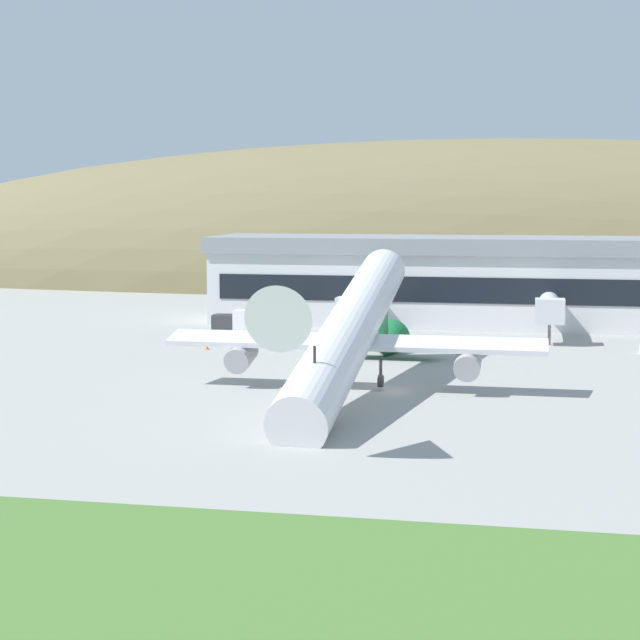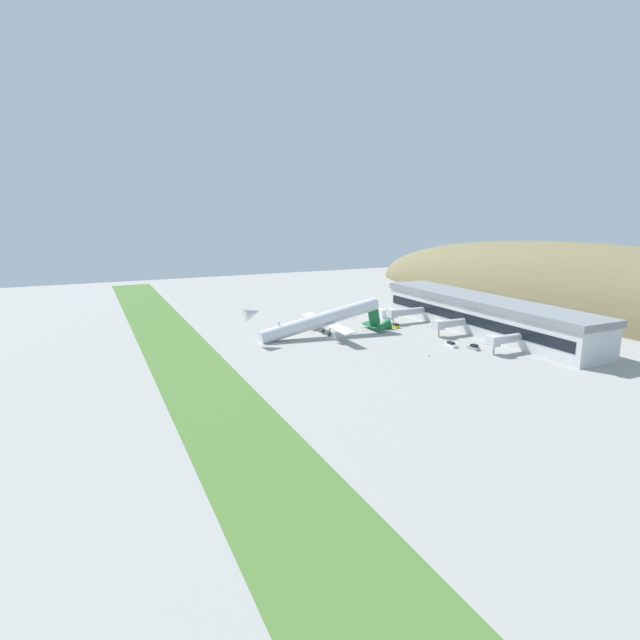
{
  "view_description": "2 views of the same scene",
  "coord_description": "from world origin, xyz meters",
  "px_view_note": "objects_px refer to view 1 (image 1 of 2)",
  "views": [
    {
      "loc": [
        12.6,
        -92.63,
        17.03
      ],
      "look_at": [
        -6.39,
        0.35,
        6.12
      ],
      "focal_mm": 60.0,
      "sensor_mm": 36.0,
      "label": 1
    },
    {
      "loc": [
        142.08,
        -71.18,
        39.95
      ],
      "look_at": [
        -5.72,
        -1.2,
        4.88
      ],
      "focal_mm": 28.0,
      "sensor_mm": 36.0,
      "label": 2
    }
  ],
  "objects_px": {
    "service_car_0": "(395,342)",
    "traffic_cone_1": "(207,347)",
    "terminal_building": "(548,276)",
    "jetway_0": "(358,305)",
    "fuel_truck": "(248,324)",
    "jetway_1": "(550,308)",
    "cargo_airplane": "(351,333)"
  },
  "relations": [
    {
      "from": "service_car_0",
      "to": "traffic_cone_1",
      "type": "distance_m",
      "value": 21.37
    },
    {
      "from": "terminal_building",
      "to": "cargo_airplane",
      "type": "bearing_deg",
      "value": -108.32
    },
    {
      "from": "terminal_building",
      "to": "service_car_0",
      "type": "bearing_deg",
      "value": -125.9
    },
    {
      "from": "jetway_0",
      "to": "jetway_1",
      "type": "distance_m",
      "value": 22.81
    },
    {
      "from": "fuel_truck",
      "to": "traffic_cone_1",
      "type": "distance_m",
      "value": 11.07
    },
    {
      "from": "jetway_0",
      "to": "cargo_airplane",
      "type": "height_order",
      "value": "cargo_airplane"
    },
    {
      "from": "service_car_0",
      "to": "traffic_cone_1",
      "type": "xyz_separation_m",
      "value": [
        -20.53,
        -5.95,
        -0.34
      ]
    },
    {
      "from": "cargo_airplane",
      "to": "fuel_truck",
      "type": "bearing_deg",
      "value": 119.07
    },
    {
      "from": "terminal_building",
      "to": "jetway_0",
      "type": "xyz_separation_m",
      "value": [
        -22.67,
        -16.32,
        -2.68
      ]
    },
    {
      "from": "jetway_1",
      "to": "traffic_cone_1",
      "type": "relative_size",
      "value": 21.29
    },
    {
      "from": "terminal_building",
      "to": "fuel_truck",
      "type": "distance_m",
      "value": 40.83
    },
    {
      "from": "jetway_1",
      "to": "service_car_0",
      "type": "relative_size",
      "value": 3.25
    },
    {
      "from": "traffic_cone_1",
      "to": "cargo_airplane",
      "type": "bearing_deg",
      "value": -47.84
    },
    {
      "from": "fuel_truck",
      "to": "traffic_cone_1",
      "type": "bearing_deg",
      "value": -99.74
    },
    {
      "from": "traffic_cone_1",
      "to": "fuel_truck",
      "type": "bearing_deg",
      "value": 80.26
    },
    {
      "from": "service_car_0",
      "to": "terminal_building",
      "type": "bearing_deg",
      "value": 54.1
    },
    {
      "from": "cargo_airplane",
      "to": "traffic_cone_1",
      "type": "bearing_deg",
      "value": 132.16
    },
    {
      "from": "terminal_building",
      "to": "traffic_cone_1",
      "type": "height_order",
      "value": "terminal_building"
    },
    {
      "from": "terminal_building",
      "to": "jetway_0",
      "type": "relative_size",
      "value": 5.94
    },
    {
      "from": "terminal_building",
      "to": "traffic_cone_1",
      "type": "distance_m",
      "value": 48.43
    },
    {
      "from": "terminal_building",
      "to": "jetway_1",
      "type": "xyz_separation_m",
      "value": [
        0.09,
        -14.79,
        -2.69
      ]
    },
    {
      "from": "service_car_0",
      "to": "traffic_cone_1",
      "type": "height_order",
      "value": "service_car_0"
    },
    {
      "from": "jetway_0",
      "to": "fuel_truck",
      "type": "bearing_deg",
      "value": -169.07
    },
    {
      "from": "jetway_0",
      "to": "service_car_0",
      "type": "bearing_deg",
      "value": -53.6
    },
    {
      "from": "terminal_building",
      "to": "cargo_airplane",
      "type": "height_order",
      "value": "cargo_airplane"
    },
    {
      "from": "fuel_truck",
      "to": "jetway_1",
      "type": "bearing_deg",
      "value": 6.47
    },
    {
      "from": "service_car_0",
      "to": "fuel_truck",
      "type": "relative_size",
      "value": 0.44
    },
    {
      "from": "service_car_0",
      "to": "jetway_0",
      "type": "bearing_deg",
      "value": 126.4
    },
    {
      "from": "cargo_airplane",
      "to": "fuel_truck",
      "type": "xyz_separation_m",
      "value": [
        -18.56,
        33.38,
        -3.59
      ]
    },
    {
      "from": "jetway_0",
      "to": "cargo_airplane",
      "type": "distance_m",
      "value": 36.35
    },
    {
      "from": "jetway_0",
      "to": "service_car_0",
      "type": "relative_size",
      "value": 4.0
    },
    {
      "from": "jetway_0",
      "to": "service_car_0",
      "type": "xyz_separation_m",
      "value": [
        5.47,
        -7.43,
        -3.38
      ]
    }
  ]
}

